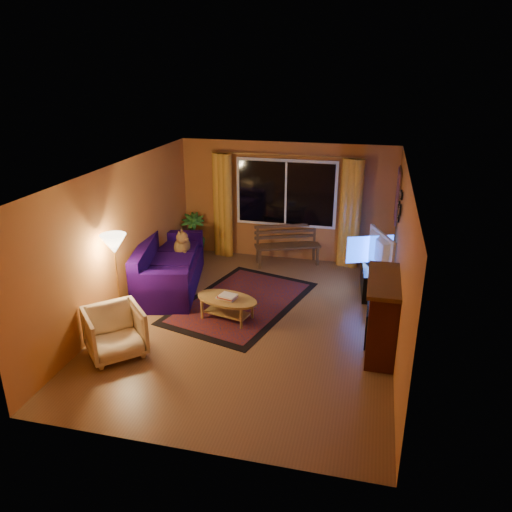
% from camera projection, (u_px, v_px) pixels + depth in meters
% --- Properties ---
extents(floor, '(4.50, 6.00, 0.02)m').
position_uv_depth(floor, '(252.00, 322.00, 8.22)').
color(floor, brown).
rests_on(floor, ground).
extents(ceiling, '(4.50, 6.00, 0.02)m').
position_uv_depth(ceiling, '(251.00, 171.00, 7.31)').
color(ceiling, white).
rests_on(ceiling, ground).
extents(wall_back, '(4.50, 0.02, 2.50)m').
position_uv_depth(wall_back, '(286.00, 202.00, 10.50)').
color(wall_back, '#C17233').
rests_on(wall_back, ground).
extents(wall_left, '(0.02, 6.00, 2.50)m').
position_uv_depth(wall_left, '(119.00, 240.00, 8.26)').
color(wall_left, '#C17233').
rests_on(wall_left, ground).
extents(wall_right, '(0.02, 6.00, 2.50)m').
position_uv_depth(wall_right, '(402.00, 264.00, 7.27)').
color(wall_right, '#C17233').
rests_on(wall_right, ground).
extents(window, '(2.00, 0.02, 1.30)m').
position_uv_depth(window, '(286.00, 193.00, 10.36)').
color(window, black).
rests_on(window, wall_back).
extents(curtain_rod, '(3.20, 0.03, 0.03)m').
position_uv_depth(curtain_rod, '(286.00, 155.00, 10.03)').
color(curtain_rod, '#BF8C3F').
rests_on(curtain_rod, wall_back).
extents(curtain_left, '(0.36, 0.36, 2.24)m').
position_uv_depth(curtain_left, '(223.00, 206.00, 10.72)').
color(curtain_left, gold).
rests_on(curtain_left, ground).
extents(curtain_right, '(0.36, 0.36, 2.24)m').
position_uv_depth(curtain_right, '(350.00, 214.00, 10.13)').
color(curtain_right, gold).
rests_on(curtain_right, ground).
extents(bench, '(1.41, 0.88, 0.41)m').
position_uv_depth(bench, '(287.00, 255.00, 10.51)').
color(bench, '#472D17').
rests_on(bench, ground).
extents(potted_plant, '(0.66, 0.66, 0.93)m').
position_uv_depth(potted_plant, '(193.00, 235.00, 10.93)').
color(potted_plant, '#235B1E').
rests_on(potted_plant, ground).
extents(sofa, '(1.50, 2.49, 0.94)m').
position_uv_depth(sofa, '(170.00, 264.00, 9.34)').
color(sofa, '#1B0447').
rests_on(sofa, ground).
extents(dog, '(0.33, 0.43, 0.44)m').
position_uv_depth(dog, '(182.00, 244.00, 9.72)').
color(dog, olive).
rests_on(dog, sofa).
extents(armchair, '(1.06, 1.06, 0.80)m').
position_uv_depth(armchair, '(115.00, 330.00, 7.17)').
color(armchair, beige).
rests_on(armchair, ground).
extents(floor_lamp, '(0.33, 0.33, 1.57)m').
position_uv_depth(floor_lamp, '(118.00, 282.00, 7.80)').
color(floor_lamp, '#BF8C3F').
rests_on(floor_lamp, ground).
extents(rug, '(2.45, 3.17, 0.02)m').
position_uv_depth(rug, '(241.00, 302.00, 8.87)').
color(rug, '#731A02').
rests_on(rug, ground).
extents(coffee_table, '(1.29, 1.29, 0.39)m').
position_uv_depth(coffee_table, '(227.00, 309.00, 8.24)').
color(coffee_table, '#A97F3A').
rests_on(coffee_table, ground).
extents(tv_console, '(0.49, 1.24, 0.51)m').
position_uv_depth(tv_console, '(373.00, 278.00, 9.25)').
color(tv_console, black).
rests_on(tv_console, ground).
extents(television, '(0.54, 1.06, 0.63)m').
position_uv_depth(television, '(375.00, 250.00, 9.05)').
color(television, black).
rests_on(television, tv_console).
extents(fireplace, '(0.40, 1.20, 1.10)m').
position_uv_depth(fireplace, '(382.00, 317.00, 7.21)').
color(fireplace, maroon).
rests_on(fireplace, ground).
extents(mirror_cluster, '(0.06, 0.60, 0.56)m').
position_uv_depth(mirror_cluster, '(400.00, 204.00, 8.26)').
color(mirror_cluster, black).
rests_on(mirror_cluster, wall_right).
extents(painting, '(0.04, 0.76, 0.96)m').
position_uv_depth(painting, '(398.00, 196.00, 9.36)').
color(painting, '#EA4720').
rests_on(painting, wall_right).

